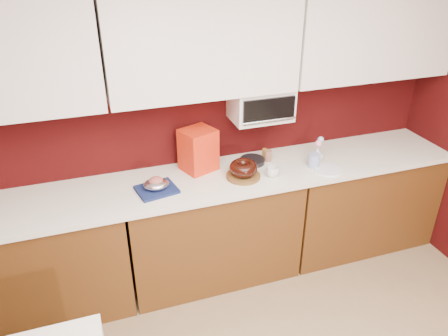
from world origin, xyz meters
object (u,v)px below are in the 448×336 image
(foil_ham_nest, at_px, (156,184))
(pandoro_box, at_px, (198,150))
(bundt_cake, at_px, (243,168))
(toaster_oven, at_px, (261,103))
(coffee_mug, at_px, (273,171))
(blue_jar, at_px, (314,160))
(flower_vase, at_px, (317,154))

(foil_ham_nest, relative_size, pandoro_box, 0.55)
(bundt_cake, height_order, pandoro_box, pandoro_box)
(toaster_oven, distance_m, bundt_cake, 0.51)
(coffee_mug, bearing_deg, foil_ham_nest, 175.55)
(toaster_oven, bearing_deg, pandoro_box, -179.64)
(bundt_cake, bearing_deg, blue_jar, -1.37)
(toaster_oven, bearing_deg, coffee_mug, -91.33)
(coffee_mug, distance_m, flower_vase, 0.46)
(bundt_cake, distance_m, foil_ham_nest, 0.65)
(pandoro_box, relative_size, blue_jar, 3.00)
(pandoro_box, bearing_deg, blue_jar, -37.03)
(toaster_oven, height_order, blue_jar, toaster_oven)
(toaster_oven, height_order, flower_vase, toaster_oven)
(coffee_mug, height_order, blue_jar, blue_jar)
(foil_ham_nest, distance_m, flower_vase, 1.31)
(bundt_cake, bearing_deg, flower_vase, 6.35)
(blue_jar, bearing_deg, flower_vase, 48.79)
(pandoro_box, xyz_separation_m, coffee_mug, (0.49, -0.29, -0.12))
(bundt_cake, distance_m, pandoro_box, 0.37)
(pandoro_box, xyz_separation_m, blue_jar, (0.86, -0.25, -0.11))
(blue_jar, bearing_deg, pandoro_box, 163.77)
(bundt_cake, xyz_separation_m, coffee_mug, (0.21, -0.05, -0.03))
(bundt_cake, distance_m, coffee_mug, 0.22)
(toaster_oven, distance_m, flower_vase, 0.62)
(bundt_cake, distance_m, blue_jar, 0.58)
(pandoro_box, bearing_deg, coffee_mug, -51.16)
(bundt_cake, relative_size, blue_jar, 1.93)
(flower_vase, bearing_deg, blue_jar, -131.21)
(bundt_cake, bearing_deg, foil_ham_nest, 178.65)
(coffee_mug, relative_size, blue_jar, 0.85)
(toaster_oven, height_order, coffee_mug, toaster_oven)
(foil_ham_nest, bearing_deg, blue_jar, -1.36)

